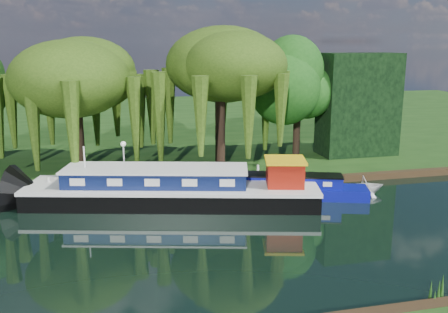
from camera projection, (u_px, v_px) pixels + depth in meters
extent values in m
plane|color=black|center=(124.00, 250.00, 22.86)|extent=(120.00, 120.00, 0.00)
cube|color=#15350E|center=(111.00, 126.00, 55.02)|extent=(120.00, 52.00, 0.45)
cube|color=black|center=(172.00, 197.00, 29.24)|extent=(17.24, 7.86, 1.12)
cube|color=silver|center=(172.00, 186.00, 29.09)|extent=(17.35, 7.96, 0.21)
cube|color=#0C1743|center=(156.00, 177.00, 28.98)|extent=(10.78, 5.24, 0.89)
cube|color=silver|center=(156.00, 168.00, 28.87)|extent=(11.01, 5.46, 0.11)
cube|color=maroon|center=(285.00, 173.00, 28.79)|extent=(2.51, 2.51, 1.40)
cube|color=yellow|center=(285.00, 160.00, 28.61)|extent=(2.80, 2.80, 0.15)
cylinder|color=silver|center=(85.00, 165.00, 28.90)|extent=(0.09, 0.09, 2.25)
cube|color=#080D7F|center=(280.00, 192.00, 30.60)|extent=(10.57, 5.01, 0.79)
cube|color=#080D7F|center=(280.00, 181.00, 30.44)|extent=(7.43, 3.59, 0.66)
cube|color=black|center=(280.00, 175.00, 30.36)|extent=(7.54, 3.70, 0.09)
cube|color=silver|center=(234.00, 182.00, 30.01)|extent=(0.51, 0.21, 0.28)
cube|color=silver|center=(265.00, 183.00, 29.85)|extent=(0.51, 0.21, 0.28)
cube|color=silver|center=(296.00, 184.00, 29.70)|extent=(0.51, 0.21, 0.28)
cube|color=silver|center=(327.00, 184.00, 29.54)|extent=(0.51, 0.21, 0.28)
imported|color=silver|center=(365.00, 194.00, 31.25)|extent=(2.52, 2.20, 1.28)
cylinder|color=black|center=(79.00, 133.00, 34.97)|extent=(0.67, 0.67, 5.19)
ellipsoid|color=#26430E|center=(75.00, 79.00, 34.12)|extent=(7.24, 7.24, 4.68)
cylinder|color=black|center=(220.00, 131.00, 35.14)|extent=(0.77, 0.77, 5.44)
ellipsoid|color=#26430E|center=(220.00, 74.00, 34.26)|extent=(7.43, 7.43, 4.80)
cylinder|color=black|center=(297.00, 118.00, 38.79)|extent=(0.62, 0.62, 6.11)
ellipsoid|color=#144310|center=(298.00, 86.00, 38.23)|extent=(4.89, 4.89, 4.89)
cube|color=black|center=(358.00, 104.00, 39.44)|extent=(6.00, 3.00, 8.00)
cylinder|color=silver|center=(124.00, 163.00, 32.57)|extent=(0.10, 0.10, 2.20)
sphere|color=white|center=(123.00, 144.00, 32.28)|extent=(0.36, 0.36, 0.36)
cylinder|color=silver|center=(49.00, 185.00, 29.69)|extent=(0.16, 0.16, 1.00)
cylinder|color=silver|center=(166.00, 178.00, 31.28)|extent=(0.16, 0.16, 1.00)
cylinder|color=silver|center=(258.00, 172.00, 32.65)|extent=(0.16, 0.16, 1.00)
cone|color=#194813|center=(444.00, 291.00, 17.94)|extent=(1.20, 1.20, 1.10)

